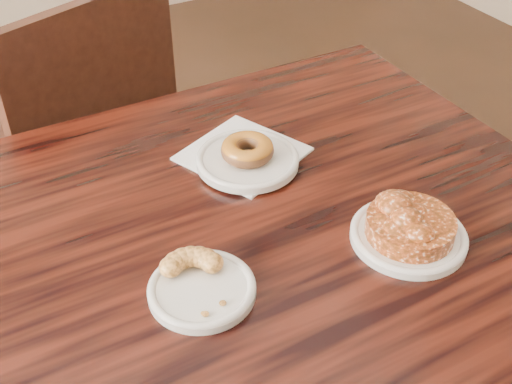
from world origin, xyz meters
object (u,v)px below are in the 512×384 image
chair_far (62,153)px  apple_fritter (411,222)px  cafe_table (286,383)px  glazed_donut (247,150)px  cruller_fragment (201,279)px

chair_far → apple_fritter: (0.32, -0.92, 0.33)m
cafe_table → apple_fritter: bearing=-35.0°
glazed_donut → apple_fritter: (0.12, -0.28, 0.00)m
chair_far → apple_fritter: size_ratio=5.20×
glazed_donut → chair_far: bearing=107.1°
cafe_table → glazed_donut: (0.02, 0.18, 0.41)m
apple_fritter → cafe_table: bearing=145.3°
cafe_table → apple_fritter: size_ratio=5.39×
apple_fritter → cruller_fragment: 0.31m
glazed_donut → cruller_fragment: glazed_donut is taller
chair_far → glazed_donut: size_ratio=10.15×
cafe_table → cruller_fragment: bearing=-164.7°
chair_far → glazed_donut: bearing=86.0°
apple_fritter → cruller_fragment: bearing=171.2°
glazed_donut → apple_fritter: 0.30m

